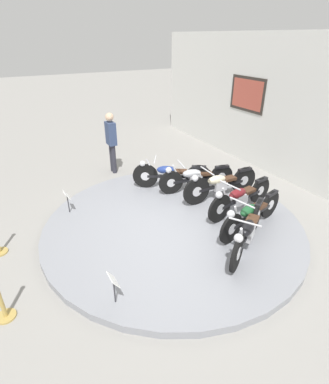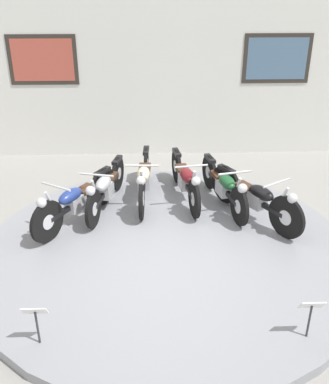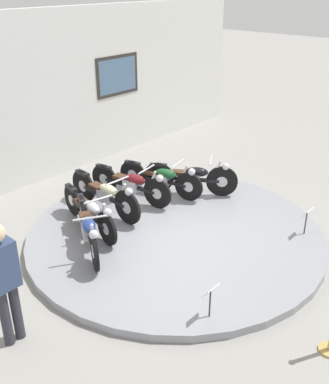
% 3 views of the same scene
% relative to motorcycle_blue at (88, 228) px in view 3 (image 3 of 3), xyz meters
% --- Properties ---
extents(ground_plane, '(60.00, 60.00, 0.00)m').
position_rel_motorcycle_blue_xyz_m(ground_plane, '(1.41, -0.73, -0.52)').
color(ground_plane, gray).
extents(display_platform, '(5.37, 5.37, 0.14)m').
position_rel_motorcycle_blue_xyz_m(display_platform, '(1.41, -0.73, -0.46)').
color(display_platform, gray).
rests_on(display_platform, ground_plane).
extents(back_wall, '(14.00, 0.22, 3.76)m').
position_rel_motorcycle_blue_xyz_m(back_wall, '(1.41, 3.33, 1.36)').
color(back_wall, silver).
rests_on(back_wall, ground_plane).
extents(motorcycle_blue, '(1.09, 1.73, 0.80)m').
position_rel_motorcycle_blue_xyz_m(motorcycle_blue, '(0.00, 0.00, 0.00)').
color(motorcycle_blue, black).
rests_on(motorcycle_blue, display_platform).
extents(motorcycle_silver, '(0.60, 1.92, 0.78)m').
position_rel_motorcycle_blue_xyz_m(motorcycle_silver, '(0.43, 0.47, -0.01)').
color(motorcycle_silver, black).
rests_on(motorcycle_silver, display_platform).
extents(motorcycle_cream, '(0.54, 2.03, 0.81)m').
position_rel_motorcycle_blue_xyz_m(motorcycle_cream, '(1.06, 0.74, 0.01)').
color(motorcycle_cream, black).
rests_on(motorcycle_cream, display_platform).
extents(motorcycle_maroon, '(0.54, 1.97, 0.79)m').
position_rel_motorcycle_blue_xyz_m(motorcycle_maroon, '(1.77, 0.74, -0.01)').
color(motorcycle_maroon, black).
rests_on(motorcycle_maroon, display_platform).
extents(motorcycle_green, '(0.61, 1.93, 0.78)m').
position_rel_motorcycle_blue_xyz_m(motorcycle_green, '(2.40, 0.47, -0.01)').
color(motorcycle_green, black).
rests_on(motorcycle_green, display_platform).
extents(motorcycle_black, '(1.12, 1.73, 0.81)m').
position_rel_motorcycle_blue_xyz_m(motorcycle_black, '(2.82, 0.00, 0.01)').
color(motorcycle_black, black).
rests_on(motorcycle_black, display_platform).
extents(info_placard_front_left, '(0.26, 0.11, 0.51)m').
position_rel_motorcycle_blue_xyz_m(info_placard_front_left, '(-0.04, -2.56, -0.02)').
color(info_placard_front_left, '#333338').
rests_on(info_placard_front_left, display_platform).
extents(info_placard_front_centre, '(0.26, 0.11, 0.51)m').
position_rel_motorcycle_blue_xyz_m(info_placard_front_centre, '(2.86, -2.56, -0.02)').
color(info_placard_front_centre, '#333338').
rests_on(info_placard_front_centre, display_platform).
extents(visitor_standing, '(0.36, 0.23, 1.76)m').
position_rel_motorcycle_blue_xyz_m(visitor_standing, '(-1.98, -0.81, 0.48)').
color(visitor_standing, '#2D2D38').
rests_on(visitor_standing, ground_plane).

